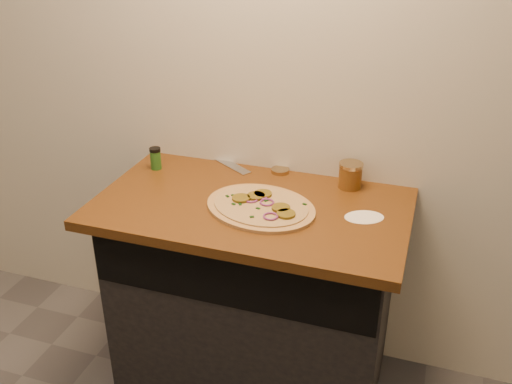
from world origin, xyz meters
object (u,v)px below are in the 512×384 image
(pizza, at_px, (261,206))
(chefs_knife, at_px, (219,158))
(spice_shaker, at_px, (156,158))
(salsa_jar, at_px, (350,175))

(pizza, bearing_deg, chefs_knife, 130.08)
(chefs_knife, relative_size, spice_shaker, 3.24)
(salsa_jar, bearing_deg, pizza, -134.55)
(chefs_knife, bearing_deg, spice_shaker, -141.03)
(salsa_jar, relative_size, spice_shaker, 1.10)
(pizza, xyz_separation_m, chefs_knife, (-0.32, 0.38, -0.00))
(pizza, bearing_deg, salsa_jar, 45.45)
(pizza, bearing_deg, spice_shaker, 159.52)
(pizza, distance_m, chefs_knife, 0.50)
(salsa_jar, bearing_deg, spice_shaker, -174.07)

